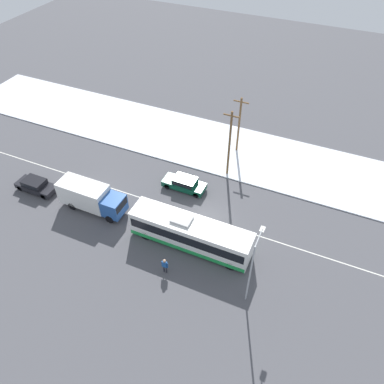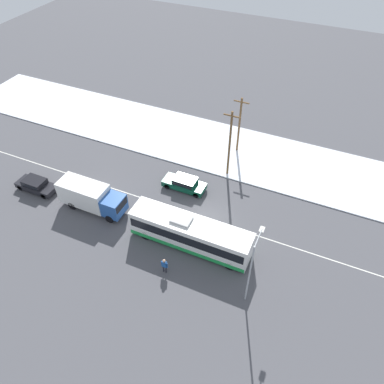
{
  "view_description": "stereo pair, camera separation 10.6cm",
  "coord_description": "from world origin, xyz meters",
  "px_view_note": "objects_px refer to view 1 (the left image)",
  "views": [
    {
      "loc": [
        9.15,
        -23.95,
        27.86
      ],
      "look_at": [
        -2.23,
        1.68,
        1.4
      ],
      "focal_mm": 35.0,
      "sensor_mm": 36.0,
      "label": 1
    },
    {
      "loc": [
        9.24,
        -23.91,
        27.86
      ],
      "look_at": [
        -2.23,
        1.68,
        1.4
      ],
      "focal_mm": 35.0,
      "sensor_mm": 36.0,
      "label": 2
    }
  ],
  "objects_px": {
    "city_bus": "(191,233)",
    "utility_pole_roadside": "(230,143)",
    "box_truck": "(91,196)",
    "pedestrian_at_stop": "(165,265)",
    "sedan_car": "(184,183)",
    "utility_pole_snowlot": "(239,124)",
    "streetlamp": "(253,263)",
    "parked_car_near_truck": "(35,185)"
  },
  "relations": [
    {
      "from": "utility_pole_roadside",
      "to": "streetlamp",
      "type": "bearing_deg",
      "value": -63.74
    },
    {
      "from": "city_bus",
      "to": "box_truck",
      "type": "relative_size",
      "value": 1.64
    },
    {
      "from": "city_bus",
      "to": "sedan_car",
      "type": "height_order",
      "value": "city_bus"
    },
    {
      "from": "utility_pole_snowlot",
      "to": "city_bus",
      "type": "bearing_deg",
      "value": -87.04
    },
    {
      "from": "box_truck",
      "to": "pedestrian_at_stop",
      "type": "bearing_deg",
      "value": -21.32
    },
    {
      "from": "box_truck",
      "to": "pedestrian_at_stop",
      "type": "xyz_separation_m",
      "value": [
        10.44,
        -4.08,
        -0.54
      ]
    },
    {
      "from": "pedestrian_at_stop",
      "to": "utility_pole_snowlot",
      "type": "bearing_deg",
      "value": 90.16
    },
    {
      "from": "box_truck",
      "to": "streetlamp",
      "type": "distance_m",
      "value": 18.27
    },
    {
      "from": "box_truck",
      "to": "sedan_car",
      "type": "height_order",
      "value": "box_truck"
    },
    {
      "from": "sedan_car",
      "to": "utility_pole_snowlot",
      "type": "xyz_separation_m",
      "value": [
        2.95,
        8.85,
        2.99
      ]
    },
    {
      "from": "utility_pole_roadside",
      "to": "utility_pole_snowlot",
      "type": "xyz_separation_m",
      "value": [
        -0.46,
        4.67,
        -0.5
      ]
    },
    {
      "from": "utility_pole_snowlot",
      "to": "sedan_car",
      "type": "bearing_deg",
      "value": -108.45
    },
    {
      "from": "parked_car_near_truck",
      "to": "utility_pole_snowlot",
      "type": "bearing_deg",
      "value": 41.64
    },
    {
      "from": "city_bus",
      "to": "pedestrian_at_stop",
      "type": "height_order",
      "value": "city_bus"
    },
    {
      "from": "box_truck",
      "to": "pedestrian_at_stop",
      "type": "height_order",
      "value": "box_truck"
    },
    {
      "from": "box_truck",
      "to": "utility_pole_snowlot",
      "type": "distance_m",
      "value": 18.67
    },
    {
      "from": "city_bus",
      "to": "pedestrian_at_stop",
      "type": "distance_m",
      "value": 3.89
    },
    {
      "from": "streetlamp",
      "to": "utility_pole_snowlot",
      "type": "distance_m",
      "value": 20.07
    },
    {
      "from": "streetlamp",
      "to": "utility_pole_roadside",
      "type": "height_order",
      "value": "utility_pole_roadside"
    },
    {
      "from": "city_bus",
      "to": "utility_pole_roadside",
      "type": "bearing_deg",
      "value": 91.8
    },
    {
      "from": "streetlamp",
      "to": "utility_pole_snowlot",
      "type": "relative_size",
      "value": 0.97
    },
    {
      "from": "sedan_car",
      "to": "box_truck",
      "type": "bearing_deg",
      "value": 41.21
    },
    {
      "from": "parked_car_near_truck",
      "to": "utility_pole_roadside",
      "type": "bearing_deg",
      "value": 31.26
    },
    {
      "from": "sedan_car",
      "to": "parked_car_near_truck",
      "type": "bearing_deg",
      "value": 24.82
    },
    {
      "from": "city_bus",
      "to": "parked_car_near_truck",
      "type": "relative_size",
      "value": 2.56
    },
    {
      "from": "sedan_car",
      "to": "utility_pole_roadside",
      "type": "relative_size",
      "value": 0.58
    },
    {
      "from": "box_truck",
      "to": "sedan_car",
      "type": "distance_m",
      "value": 9.92
    },
    {
      "from": "sedan_car",
      "to": "parked_car_near_truck",
      "type": "xyz_separation_m",
      "value": [
        -14.6,
        -6.75,
        -0.02
      ]
    },
    {
      "from": "box_truck",
      "to": "utility_pole_roadside",
      "type": "distance_m",
      "value": 15.47
    },
    {
      "from": "box_truck",
      "to": "sedan_car",
      "type": "relative_size",
      "value": 1.49
    },
    {
      "from": "streetlamp",
      "to": "utility_pole_roadside",
      "type": "xyz_separation_m",
      "value": [
        -6.9,
        13.99,
        -0.12
      ]
    },
    {
      "from": "city_bus",
      "to": "box_truck",
      "type": "bearing_deg",
      "value": 178.53
    },
    {
      "from": "pedestrian_at_stop",
      "to": "streetlamp",
      "type": "relative_size",
      "value": 0.25
    },
    {
      "from": "city_bus",
      "to": "box_truck",
      "type": "height_order",
      "value": "city_bus"
    },
    {
      "from": "parked_car_near_truck",
      "to": "utility_pole_snowlot",
      "type": "relative_size",
      "value": 0.63
    },
    {
      "from": "box_truck",
      "to": "sedan_car",
      "type": "bearing_deg",
      "value": 41.21
    },
    {
      "from": "box_truck",
      "to": "utility_pole_roadside",
      "type": "xyz_separation_m",
      "value": [
        10.85,
        10.69,
        2.66
      ]
    },
    {
      "from": "parked_car_near_truck",
      "to": "utility_pole_snowlot",
      "type": "xyz_separation_m",
      "value": [
        17.55,
        15.6,
        3.01
      ]
    },
    {
      "from": "box_truck",
      "to": "sedan_car",
      "type": "xyz_separation_m",
      "value": [
        7.43,
        6.51,
        -0.83
      ]
    },
    {
      "from": "city_bus",
      "to": "utility_pole_roadside",
      "type": "distance_m",
      "value": 11.32
    },
    {
      "from": "box_truck",
      "to": "utility_pole_snowlot",
      "type": "height_order",
      "value": "utility_pole_snowlot"
    },
    {
      "from": "city_bus",
      "to": "box_truck",
      "type": "xyz_separation_m",
      "value": [
        -11.2,
        0.29,
        0.07
      ]
    }
  ]
}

